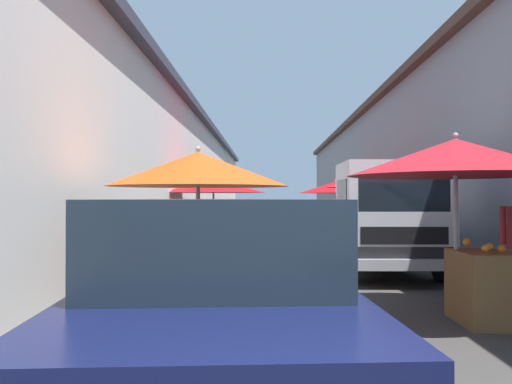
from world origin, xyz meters
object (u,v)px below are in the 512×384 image
fruit_stall_mid_lane (335,192)px  fruit_stall_near_left (459,173)px  fruit_stall_far_right (200,188)px  parked_scooter (238,238)px  delivery_truck (383,220)px  fruit_stall_near_right (213,190)px  hatchback_car (218,298)px  fruit_stall_far_left (369,190)px

fruit_stall_mid_lane → fruit_stall_near_left: bearing=178.6°
fruit_stall_far_right → parked_scooter: bearing=-1.4°
fruit_stall_near_left → parked_scooter: 7.56m
delivery_truck → fruit_stall_near_left: bearing=-177.9°
fruit_stall_near_left → parked_scooter: size_ratio=1.53×
fruit_stall_near_left → fruit_stall_mid_lane: (13.57, -0.32, -0.08)m
fruit_stall_far_right → fruit_stall_near_left: bearing=-99.5°
delivery_truck → fruit_stall_far_right: bearing=133.9°
fruit_stall_near_right → delivery_truck: 5.91m
fruit_stall_mid_lane → fruit_stall_far_right: bearing=164.9°
fruit_stall_near_right → delivery_truck: bearing=-141.3°
fruit_stall_mid_lane → hatchback_car: size_ratio=0.69×
fruit_stall_far_right → hatchback_car: fruit_stall_far_right is taller
fruit_stall_near_left → hatchback_car: bearing=133.5°
fruit_stall_near_left → parked_scooter: (6.80, 3.04, -1.31)m
fruit_stall_near_right → hatchback_car: (-10.59, -1.13, -0.95)m
hatchback_car → parked_scooter: hatchback_car is taller
fruit_stall_far_right → delivery_truck: (2.95, -3.06, -0.55)m
fruit_stall_far_right → hatchback_car: size_ratio=0.60×
fruit_stall_near_left → fruit_stall_mid_lane: 13.58m
fruit_stall_far_right → parked_scooter: size_ratio=1.42×
fruit_stall_far_left → fruit_stall_mid_lane: fruit_stall_far_left is taller
fruit_stall_near_left → fruit_stall_near_right: bearing=25.2°
fruit_stall_near_left → parked_scooter: bearing=24.1°
delivery_truck → parked_scooter: 4.45m
fruit_stall_mid_lane → parked_scooter: 7.66m
fruit_stall_near_left → hatchback_car: 3.81m
fruit_stall_near_left → fruit_stall_mid_lane: bearing=-1.4°
fruit_stall_far_left → delivery_truck: bearing=172.2°
fruit_stall_far_left → parked_scooter: size_ratio=1.39×
fruit_stall_far_right → fruit_stall_near_right: bearing=4.6°
fruit_stall_near_left → delivery_truck: bearing=2.1°
fruit_stall_near_left → fruit_stall_near_right: size_ratio=0.90×
fruit_stall_far_right → hatchback_car: bearing=-170.3°
fruit_stall_near_left → fruit_stall_far_right: (0.53, 3.19, -0.17)m
fruit_stall_near_left → delivery_truck: size_ratio=0.53×
fruit_stall_mid_lane → parked_scooter: (-6.77, 3.36, -1.24)m
fruit_stall_near_left → delivery_truck: fruit_stall_near_left is taller
fruit_stall_mid_lane → fruit_stall_near_right: bearing=143.2°
fruit_stall_near_left → fruit_stall_far_right: fruit_stall_near_left is taller
fruit_stall_near_right → parked_scooter: fruit_stall_near_right is taller
delivery_truck → parked_scooter: delivery_truck is taller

